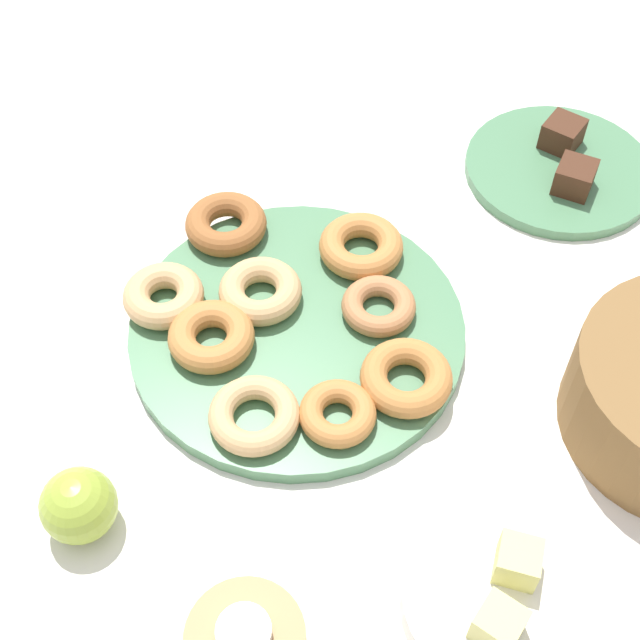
% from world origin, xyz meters
% --- Properties ---
extents(ground_plane, '(2.40, 2.40, 0.00)m').
position_xyz_m(ground_plane, '(0.00, 0.00, 0.00)').
color(ground_plane, white).
extents(donut_plate, '(0.36, 0.36, 0.02)m').
position_xyz_m(donut_plate, '(0.00, 0.00, 0.01)').
color(donut_plate, '#4C7F56').
rests_on(donut_plate, ground_plane).
extents(donut_0, '(0.10, 0.10, 0.03)m').
position_xyz_m(donut_0, '(-0.01, -0.05, 0.03)').
color(donut_0, tan).
rests_on(donut_0, donut_plate).
extents(donut_1, '(0.11, 0.11, 0.03)m').
position_xyz_m(donut_1, '(0.00, 0.14, 0.03)').
color(donut_1, '#BC7A3D').
rests_on(donut_1, donut_plate).
extents(donut_2, '(0.13, 0.13, 0.03)m').
position_xyz_m(donut_2, '(-0.06, -0.15, 0.03)').
color(donut_2, '#995B2D').
rests_on(donut_2, donut_plate).
extents(donut_3, '(0.12, 0.12, 0.02)m').
position_xyz_m(donut_3, '(0.12, 0.04, 0.03)').
color(donut_3, tan).
rests_on(donut_3, donut_plate).
extents(donut_4, '(0.10, 0.10, 0.02)m').
position_xyz_m(donut_4, '(0.07, 0.10, 0.03)').
color(donut_4, '#BC7A3D').
rests_on(donut_4, donut_plate).
extents(donut_5, '(0.09, 0.09, 0.02)m').
position_xyz_m(donut_5, '(-0.06, 0.06, 0.03)').
color(donut_5, '#B27547').
rests_on(donut_5, donut_plate).
extents(donut_6, '(0.12, 0.12, 0.03)m').
position_xyz_m(donut_6, '(0.06, -0.13, 0.03)').
color(donut_6, tan).
rests_on(donut_6, donut_plate).
extents(donut_7, '(0.11, 0.11, 0.03)m').
position_xyz_m(donut_7, '(-0.12, -0.00, 0.03)').
color(donut_7, '#BC7A3D').
rests_on(donut_7, donut_plate).
extents(donut_8, '(0.12, 0.12, 0.03)m').
position_xyz_m(donut_8, '(0.07, -0.06, 0.03)').
color(donut_8, '#BC7A3D').
rests_on(donut_8, donut_plate).
extents(cake_plate, '(0.23, 0.23, 0.01)m').
position_xyz_m(cake_plate, '(-0.40, 0.12, 0.01)').
color(cake_plate, '#4C7F56').
rests_on(cake_plate, ground_plane).
extents(brownie_near, '(0.05, 0.04, 0.04)m').
position_xyz_m(brownie_near, '(-0.43, 0.10, 0.03)').
color(brownie_near, '#472819').
rests_on(brownie_near, cake_plate).
extents(brownie_far, '(0.05, 0.05, 0.04)m').
position_xyz_m(brownie_far, '(-0.37, 0.15, 0.03)').
color(brownie_far, '#472819').
rests_on(brownie_far, cake_plate).
extents(tealight, '(0.05, 0.05, 0.01)m').
position_xyz_m(tealight, '(0.29, 0.16, 0.03)').
color(tealight, silver).
rests_on(tealight, candle_holder).
extents(fruit_bowl, '(0.16, 0.16, 0.03)m').
position_xyz_m(fruit_bowl, '(0.14, 0.32, 0.02)').
color(fruit_bowl, silver).
rests_on(fruit_bowl, ground_plane).
extents(melon_chunk_left, '(0.05, 0.05, 0.04)m').
position_xyz_m(melon_chunk_left, '(0.12, 0.32, 0.05)').
color(melon_chunk_left, '#DBD67A').
rests_on(melon_chunk_left, fruit_bowl).
extents(melon_chunk_right, '(0.04, 0.04, 0.04)m').
position_xyz_m(melon_chunk_right, '(0.17, 0.33, 0.05)').
color(melon_chunk_right, '#DBD67A').
rests_on(melon_chunk_right, fruit_bowl).
extents(apple, '(0.07, 0.07, 0.07)m').
position_xyz_m(apple, '(0.29, -0.03, 0.03)').
color(apple, '#93AD38').
rests_on(apple, ground_plane).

